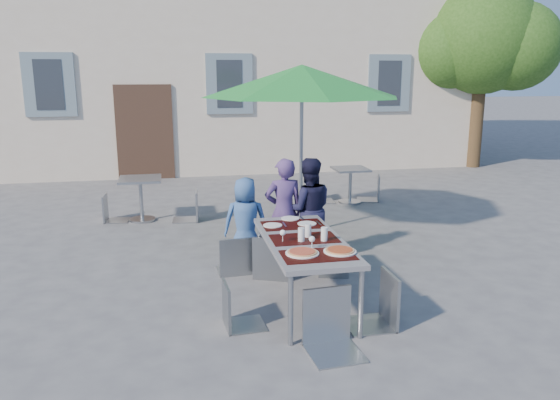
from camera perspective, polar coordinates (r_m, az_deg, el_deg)
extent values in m
plane|color=#4B4B4D|center=(6.32, 2.74, -9.91)|extent=(90.00, 90.00, 0.00)
cube|color=beige|center=(17.22, -6.96, 16.57)|extent=(13.00, 8.00, 7.00)
cube|color=#3B271C|center=(13.18, -13.95, 6.86)|extent=(1.30, 0.06, 2.20)
cube|color=slate|center=(13.34, -22.98, 11.03)|extent=(1.10, 0.06, 1.40)
cube|color=#262B33|center=(13.33, -23.00, 11.02)|extent=(0.60, 0.04, 1.10)
cube|color=slate|center=(13.18, -5.31, 11.98)|extent=(1.10, 0.06, 1.40)
cube|color=#262B33|center=(13.16, -5.30, 11.98)|extent=(0.60, 0.04, 1.10)
cube|color=slate|center=(14.19, 11.32, 11.88)|extent=(1.10, 0.06, 1.40)
cube|color=#262B33|center=(14.17, 11.35, 11.87)|extent=(0.60, 0.04, 1.10)
cylinder|color=#44321D|center=(15.38, 19.86, 8.46)|extent=(0.36, 0.36, 2.80)
sphere|color=#1F4512|center=(15.37, 20.43, 15.52)|extent=(2.80, 2.80, 2.80)
sphere|color=#1F4512|center=(15.22, 17.08, 14.66)|extent=(2.00, 2.00, 2.00)
sphere|color=#1F4512|center=(15.40, 23.46, 14.51)|extent=(2.20, 2.20, 2.20)
sphere|color=#1F4512|center=(16.02, 20.05, 17.22)|extent=(1.80, 1.80, 1.80)
cube|color=#4D4D53|center=(5.84, 2.54, -4.31)|extent=(0.80, 1.85, 0.05)
cylinder|color=#8F949A|center=(5.11, 1.12, -11.44)|extent=(0.05, 0.05, 0.70)
cylinder|color=#8F949A|center=(5.29, 8.45, -10.70)|extent=(0.05, 0.05, 0.70)
cylinder|color=#8F949A|center=(6.69, -2.13, -5.35)|extent=(0.05, 0.05, 0.70)
cylinder|color=#8F949A|center=(6.83, 3.53, -4.98)|extent=(0.05, 0.05, 0.70)
cube|color=black|center=(5.32, 3.98, -5.77)|extent=(0.70, 0.42, 0.01)
cube|color=black|center=(5.83, 2.54, -4.04)|extent=(0.70, 0.42, 0.01)
cube|color=black|center=(6.34, 1.34, -2.59)|extent=(0.70, 0.42, 0.01)
cylinder|color=white|center=(5.34, 2.34, -5.57)|extent=(0.33, 0.33, 0.01)
cylinder|color=tan|center=(5.34, 2.34, -5.44)|extent=(0.29, 0.29, 0.01)
cylinder|color=maroon|center=(5.34, 2.34, -5.36)|extent=(0.25, 0.25, 0.01)
cylinder|color=white|center=(5.42, 6.27, -5.35)|extent=(0.32, 0.32, 0.01)
cylinder|color=tan|center=(5.42, 6.27, -5.23)|extent=(0.28, 0.28, 0.01)
cylinder|color=maroon|center=(5.42, 6.28, -5.15)|extent=(0.25, 0.25, 0.01)
cylinder|color=silver|center=(5.71, 2.24, -3.65)|extent=(0.07, 0.07, 0.15)
cylinder|color=silver|center=(5.86, 2.94, -3.21)|extent=(0.07, 0.07, 0.15)
cylinder|color=silver|center=(5.74, 4.64, -3.59)|extent=(0.07, 0.07, 0.15)
cylinder|color=silver|center=(5.72, 0.29, -4.39)|extent=(0.06, 0.06, 0.00)
cylinder|color=silver|center=(5.71, 0.29, -4.02)|extent=(0.01, 0.01, 0.08)
sphere|color=silver|center=(5.69, 0.29, -3.45)|extent=(0.06, 0.06, 0.06)
cylinder|color=silver|center=(5.52, 3.35, -5.07)|extent=(0.06, 0.06, 0.00)
cylinder|color=silver|center=(5.50, 3.35, -4.70)|extent=(0.01, 0.01, 0.08)
sphere|color=silver|center=(5.49, 3.36, -4.10)|extent=(0.06, 0.06, 0.06)
cylinder|color=white|center=(6.29, -0.78, -2.66)|extent=(0.22, 0.22, 0.01)
cube|color=#A0A2A7|center=(6.31, 0.47, -2.60)|extent=(0.02, 0.18, 0.00)
cylinder|color=white|center=(6.36, 2.84, -2.48)|extent=(0.22, 0.22, 0.01)
cube|color=#A0A2A7|center=(6.40, 4.05, -2.42)|extent=(0.02, 0.18, 0.00)
cylinder|color=white|center=(6.58, 1.07, -1.93)|extent=(0.22, 0.22, 0.01)
cube|color=#A0A2A7|center=(6.61, 2.25, -1.88)|extent=(0.02, 0.18, 0.00)
imported|color=#34578F|center=(7.08, -3.61, -2.30)|extent=(0.62, 0.45, 1.17)
imported|color=#4B346B|center=(7.14, 0.41, -1.18)|extent=(0.52, 0.35, 1.41)
imported|color=#171632|center=(7.27, 2.96, -1.00)|extent=(0.71, 0.46, 1.39)
cube|color=gray|center=(6.92, -4.97, -3.99)|extent=(0.44, 0.44, 0.03)
cube|color=gray|center=(6.67, -4.69, -2.47)|extent=(0.41, 0.06, 0.49)
cylinder|color=gray|center=(7.19, -3.83, -5.19)|extent=(0.02, 0.02, 0.43)
cylinder|color=gray|center=(7.13, -6.59, -5.41)|extent=(0.02, 0.02, 0.43)
cylinder|color=gray|center=(6.86, -3.21, -6.08)|extent=(0.02, 0.02, 0.43)
cylinder|color=gray|center=(6.80, -6.11, -6.33)|extent=(0.02, 0.02, 0.43)
cube|color=gray|center=(6.76, -0.57, -3.91)|extent=(0.60, 0.60, 0.03)
cube|color=gray|center=(6.48, -0.97, -2.18)|extent=(0.43, 0.21, 0.54)
cylinder|color=gray|center=(6.99, 1.35, -5.50)|extent=(0.02, 0.02, 0.48)
cylinder|color=gray|center=(7.06, -1.78, -5.29)|extent=(0.02, 0.02, 0.48)
cylinder|color=gray|center=(6.63, 0.74, -6.56)|extent=(0.02, 0.02, 0.48)
cylinder|color=gray|center=(6.71, -2.55, -6.33)|extent=(0.02, 0.02, 0.48)
cube|color=gray|center=(6.86, 5.63, -4.50)|extent=(0.46, 0.46, 0.03)
cube|color=gray|center=(6.63, 5.73, -3.14)|extent=(0.37, 0.12, 0.44)
cylinder|color=gray|center=(7.09, 6.84, -5.68)|extent=(0.02, 0.02, 0.39)
cylinder|color=gray|center=(7.07, 4.25, -5.66)|extent=(0.02, 0.02, 0.39)
cylinder|color=gray|center=(6.79, 7.00, -6.56)|extent=(0.02, 0.02, 0.39)
cylinder|color=gray|center=(6.77, 4.28, -6.54)|extent=(0.02, 0.02, 0.39)
cube|color=gray|center=(5.46, -3.73, -9.07)|extent=(0.41, 0.41, 0.03)
cube|color=gray|center=(5.35, -5.71, -6.97)|extent=(0.05, 0.39, 0.46)
cylinder|color=gray|center=(5.43, -1.61, -11.62)|extent=(0.02, 0.02, 0.40)
cylinder|color=gray|center=(5.72, -2.39, -10.27)|extent=(0.02, 0.02, 0.40)
cylinder|color=gray|center=(5.37, -5.11, -11.96)|extent=(0.02, 0.02, 0.40)
cylinder|color=gray|center=(5.67, -5.70, -10.57)|extent=(0.02, 0.02, 0.40)
cube|color=gray|center=(5.50, 9.38, -8.26)|extent=(0.46, 0.46, 0.03)
cube|color=gray|center=(5.48, 11.61, -5.41)|extent=(0.03, 0.45, 0.54)
cylinder|color=gray|center=(5.70, 6.74, -10.06)|extent=(0.02, 0.02, 0.47)
cylinder|color=gray|center=(5.37, 8.03, -11.65)|extent=(0.02, 0.02, 0.47)
cylinder|color=gray|center=(5.82, 10.43, -9.67)|extent=(0.02, 0.02, 0.47)
cylinder|color=gray|center=(5.50, 11.93, -11.18)|extent=(0.02, 0.02, 0.47)
cube|color=#92989D|center=(4.92, 5.86, -10.61)|extent=(0.50, 0.50, 0.03)
cube|color=#92989D|center=(5.01, 5.00, -6.71)|extent=(0.47, 0.07, 0.56)
cylinder|color=#92989D|center=(4.79, 4.39, -14.64)|extent=(0.02, 0.02, 0.49)
cylinder|color=#92989D|center=(4.93, 8.90, -13.92)|extent=(0.02, 0.02, 0.49)
cylinder|color=#92989D|center=(5.13, 2.82, -12.64)|extent=(0.02, 0.02, 0.49)
cylinder|color=#92989D|center=(5.26, 7.06, -12.04)|extent=(0.02, 0.02, 0.49)
cylinder|color=#A0A2A7|center=(8.60, 2.16, -3.17)|extent=(0.50, 0.50, 0.10)
cylinder|color=#8F949A|center=(8.35, 2.23, 4.42)|extent=(0.06, 0.06, 2.40)
cone|color=#1C7E2D|center=(8.25, 2.30, 12.34)|extent=(2.99, 2.99, 0.47)
cylinder|color=#A0A2A7|center=(9.62, -14.18, -1.99)|extent=(0.44, 0.44, 0.04)
cylinder|color=#8F949A|center=(9.54, -14.29, -0.10)|extent=(0.06, 0.06, 0.69)
cube|color=#8F949A|center=(9.46, -14.42, 2.12)|extent=(0.69, 0.69, 0.04)
cube|color=gray|center=(9.63, -16.80, 0.28)|extent=(0.42, 0.42, 0.03)
cube|color=gray|center=(9.61, -17.97, 1.59)|extent=(0.06, 0.39, 0.46)
cylinder|color=gray|center=(9.49, -15.88, -1.16)|extent=(0.02, 0.02, 0.41)
cylinder|color=gray|center=(9.81, -15.61, -0.68)|extent=(0.02, 0.02, 0.41)
cylinder|color=gray|center=(9.55, -17.85, -1.21)|extent=(0.02, 0.02, 0.41)
cylinder|color=gray|center=(9.86, -17.52, -0.73)|extent=(0.02, 0.02, 0.41)
cube|color=#8F949B|center=(9.39, -9.96, 0.59)|extent=(0.46, 0.46, 0.03)
cube|color=#8F949B|center=(9.33, -8.77, 2.15)|extent=(0.06, 0.43, 0.51)
cylinder|color=#8F949B|center=(9.63, -10.94, -0.56)|extent=(0.02, 0.02, 0.45)
cylinder|color=#8F949B|center=(9.27, -11.08, -1.10)|extent=(0.02, 0.02, 0.45)
cylinder|color=#8F949B|center=(9.61, -8.77, -0.50)|extent=(0.02, 0.02, 0.45)
cylinder|color=#8F949B|center=(9.25, -8.82, -1.03)|extent=(0.02, 0.02, 0.45)
cylinder|color=#A0A2A7|center=(10.68, 7.29, -0.19)|extent=(0.44, 0.44, 0.04)
cylinder|color=#8F949A|center=(10.62, 7.33, 1.39)|extent=(0.06, 0.06, 0.64)
cube|color=#8F949A|center=(10.55, 7.39, 3.23)|extent=(0.64, 0.64, 0.04)
cube|color=gray|center=(10.62, 4.44, 2.41)|extent=(0.50, 0.50, 0.03)
cube|color=gray|center=(10.54, 3.30, 3.85)|extent=(0.08, 0.46, 0.55)
cylinder|color=gray|center=(10.52, 5.66, 0.88)|extent=(0.02, 0.02, 0.48)
cylinder|color=gray|center=(10.90, 5.26, 1.33)|extent=(0.02, 0.02, 0.48)
cylinder|color=gray|center=(10.45, 3.54, 0.84)|extent=(0.02, 0.02, 0.48)
cylinder|color=gray|center=(10.83, 3.22, 1.29)|extent=(0.02, 0.02, 0.48)
cube|color=gray|center=(10.85, 9.23, 2.32)|extent=(0.54, 0.54, 0.03)
cube|color=gray|center=(10.82, 10.35, 3.60)|extent=(0.17, 0.41, 0.51)
cylinder|color=gray|center=(11.08, 8.22, 1.35)|extent=(0.02, 0.02, 0.45)
cylinder|color=gray|center=(10.72, 8.22, 0.95)|extent=(0.02, 0.02, 0.45)
cylinder|color=gray|center=(11.08, 10.11, 1.29)|extent=(0.02, 0.02, 0.45)
cylinder|color=gray|center=(10.73, 10.17, 0.89)|extent=(0.02, 0.02, 0.45)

